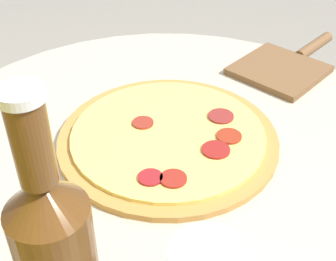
# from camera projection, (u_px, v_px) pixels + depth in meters

# --- Properties ---
(table) EXTENTS (0.81, 0.81, 0.73)m
(table) POSITION_uv_depth(u_px,v_px,m) (166.00, 238.00, 0.81)
(table) COLOR #B2A893
(table) RESTS_ON ground_plane
(pizza) EXTENTS (0.33, 0.33, 0.02)m
(pizza) POSITION_uv_depth(u_px,v_px,m) (168.00, 137.00, 0.71)
(pizza) COLOR #B77F3D
(pizza) RESTS_ON table
(beer_bottle) EXTENTS (0.07, 0.07, 0.28)m
(beer_bottle) POSITION_uv_depth(u_px,v_px,m) (56.00, 254.00, 0.41)
(beer_bottle) COLOR #563314
(beer_bottle) RESTS_ON table
(pizza_paddle) EXTENTS (0.15, 0.27, 0.02)m
(pizza_paddle) POSITION_uv_depth(u_px,v_px,m) (286.00, 65.00, 0.89)
(pizza_paddle) COLOR brown
(pizza_paddle) RESTS_ON table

